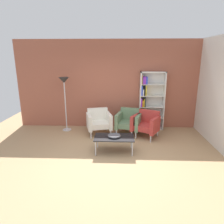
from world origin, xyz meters
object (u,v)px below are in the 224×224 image
armchair_near_window (129,121)px  armchair_corner_red (99,121)px  bookshelf_tall (149,102)px  armchair_by_bookshelf (146,123)px  decorative_bowl (114,136)px  floor_lamp_torchiere (64,87)px  coffee_table_low (114,138)px

armchair_near_window → armchair_corner_red: same height
bookshelf_tall → armchair_by_bookshelf: bearing=-102.4°
decorative_bowl → armchair_corner_red: (-0.52, 1.24, -0.02)m
decorative_bowl → floor_lamp_torchiere: (-1.61, 1.51, 1.01)m
armchair_corner_red → floor_lamp_torchiere: size_ratio=0.49×
armchair_corner_red → floor_lamp_torchiere: (-1.10, 0.27, 1.03)m
coffee_table_low → decorative_bowl: bearing=90.0°
bookshelf_tall → decorative_bowl: 2.14m
armchair_near_window → armchair_by_bookshelf: size_ratio=0.92×
decorative_bowl → armchair_by_bookshelf: armchair_by_bookshelf is taller
bookshelf_tall → coffee_table_low: (-1.09, -1.77, -0.56)m
armchair_near_window → coffee_table_low: bearing=-92.4°
bookshelf_tall → floor_lamp_torchiere: bookshelf_tall is taller
armchair_near_window → floor_lamp_torchiere: bearing=-170.4°
coffee_table_low → floor_lamp_torchiere: floor_lamp_torchiere is taller
armchair_near_window → armchair_by_bookshelf: same height
floor_lamp_torchiere → armchair_corner_red: bearing=-14.1°
armchair_corner_red → armchair_near_window: bearing=-13.1°
bookshelf_tall → armchair_corner_red: (-1.61, -0.54, -0.51)m
coffee_table_low → armchair_corner_red: (-0.52, 1.24, 0.05)m
bookshelf_tall → decorative_bowl: size_ratio=5.94×
coffee_table_low → armchair_by_bookshelf: armchair_by_bookshelf is taller
coffee_table_low → armchair_by_bookshelf: size_ratio=1.07×
coffee_table_low → floor_lamp_torchiere: 2.46m
coffee_table_low → floor_lamp_torchiere: (-1.61, 1.51, 1.08)m
armchair_corner_red → floor_lamp_torchiere: 1.53m
bookshelf_tall → coffee_table_low: bearing=-121.6°
bookshelf_tall → floor_lamp_torchiere: (-2.70, -0.26, 0.52)m
decorative_bowl → armchair_near_window: bearing=71.6°
coffee_table_low → decorative_bowl: size_ratio=3.12×
armchair_by_bookshelf → coffee_table_low: bearing=-101.5°
bookshelf_tall → floor_lamp_torchiere: 2.77m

